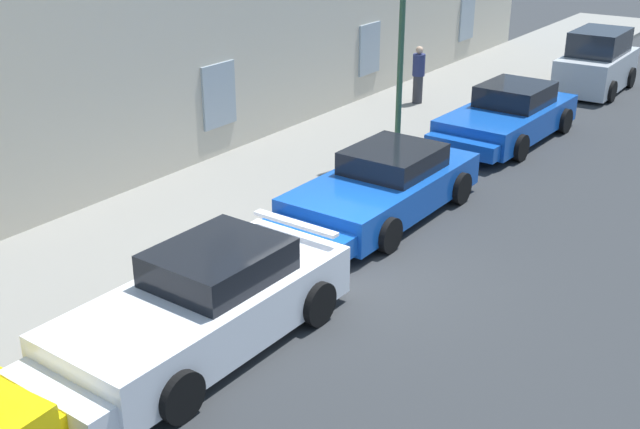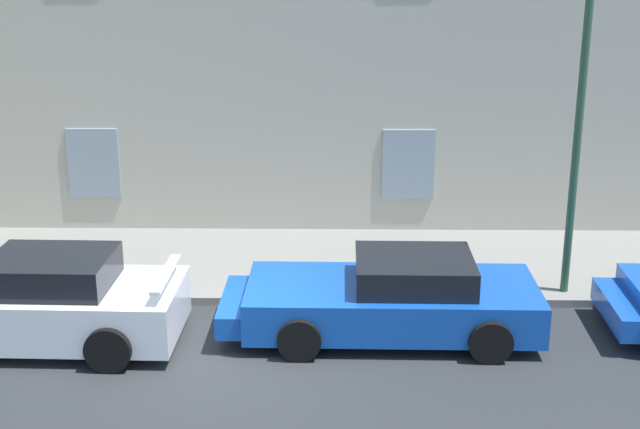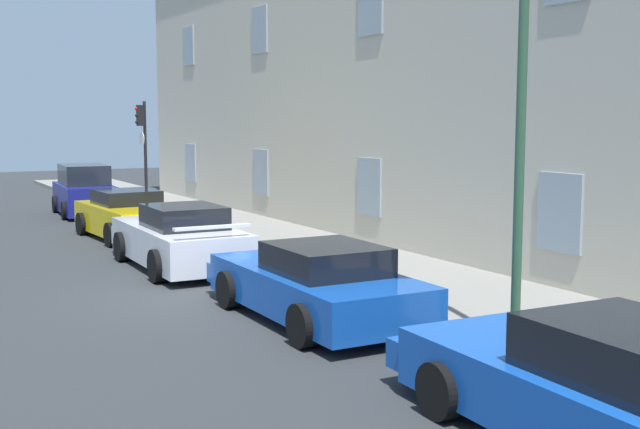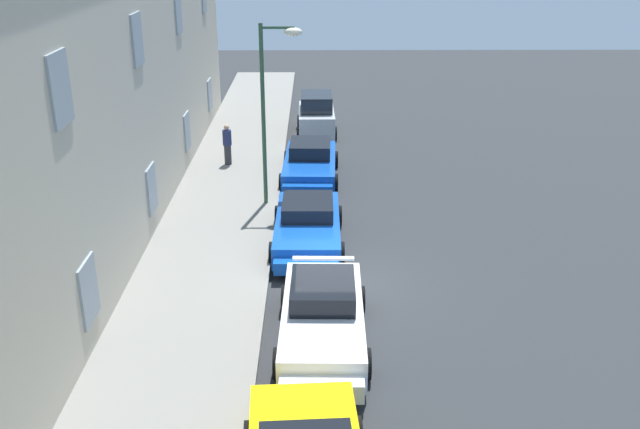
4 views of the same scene
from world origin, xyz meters
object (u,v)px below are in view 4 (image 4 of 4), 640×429
Objects in this scene: sportscar_tail_end at (310,165)px; street_lamp at (274,84)px; sportscar_yellow_flank at (323,322)px; pedestrian_admiring at (227,144)px; sportscar_white_middle at (308,228)px; hatchback_distant at (316,116)px.

street_lamp reaches higher than sportscar_tail_end.
street_lamp reaches higher than sportscar_yellow_flank.
pedestrian_admiring is (13.40, 3.75, 0.36)m from sportscar_yellow_flank.
street_lamp is at bearing 18.37° from sportscar_white_middle.
street_lamp is at bearing -152.91° from pedestrian_admiring.
street_lamp reaches higher than sportscar_white_middle.
sportscar_white_middle is (5.68, 0.40, -0.05)m from sportscar_yellow_flank.
street_lamp is 5.97m from pedestrian_admiring.
street_lamp is (-2.84, 1.15, 3.79)m from sportscar_tail_end.
street_lamp is (9.03, 1.51, 3.75)m from sportscar_yellow_flank.
sportscar_white_middle is 1.38× the size of hatchback_distant.
hatchback_distant reaches higher than pedestrian_admiring.
hatchback_distant is at bearing 0.22° from sportscar_yellow_flank.
sportscar_yellow_flank is 1.01× the size of sportscar_tail_end.
pedestrian_admiring is at bearing 23.45° from sportscar_white_middle.
hatchback_distant reaches higher than sportscar_tail_end.
sportscar_tail_end is 1.38× the size of hatchback_distant.
street_lamp is 3.71× the size of pedestrian_admiring.
pedestrian_admiring is (4.37, 2.24, -3.40)m from street_lamp.
sportscar_tail_end is 4.87m from street_lamp.
sportscar_white_middle is 5.18m from street_lamp.
pedestrian_admiring is at bearing 65.70° from sportscar_tail_end.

